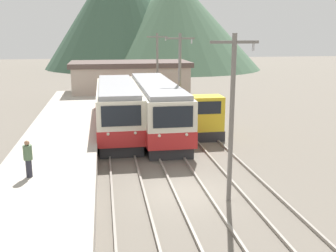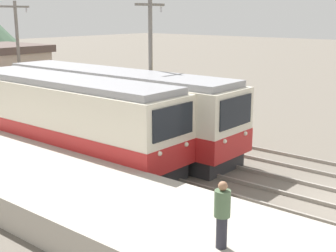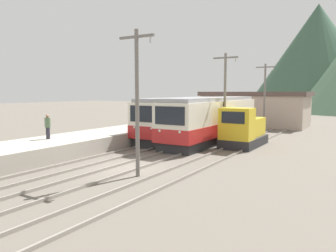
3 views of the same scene
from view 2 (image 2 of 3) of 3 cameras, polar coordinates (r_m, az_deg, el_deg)
The scene contains 7 objects.
track_left at distance 15.04m, azimuth 16.88°, elevation -11.78°, with size 1.54×60.00×0.14m.
commuter_train_left at distance 21.25m, azimuth -12.18°, elevation 0.59°, with size 2.84×12.25×3.65m.
commuter_train_center at distance 22.99m, azimuth -6.64°, elevation 1.84°, with size 2.84×13.94×3.69m.
shunting_locomotive at distance 24.54m, azimuth 0.17°, elevation 1.47°, with size 2.40×5.07×3.00m.
catenary_mast_mid at distance 22.97m, azimuth -2.12°, elevation 7.36°, with size 2.00×0.20×7.11m.
catenary_mast_far at distance 31.60m, azimuth -17.76°, elevation 8.45°, with size 2.00×0.20×7.11m.
person_on_platform at distance 11.00m, azimuth 6.62°, elevation -10.39°, with size 0.38×0.38×1.64m.
Camera 2 is at (-15.31, -4.99, 6.37)m, focal length 50.00 mm.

